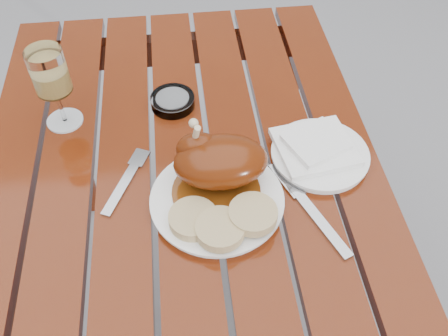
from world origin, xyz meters
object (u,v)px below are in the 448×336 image
(table, at_px, (192,276))
(wine_glass, at_px, (55,89))
(side_plate, at_px, (320,155))
(dinner_plate, at_px, (217,201))
(ashtray, at_px, (173,101))

(table, relative_size, wine_glass, 6.54)
(side_plate, bearing_deg, wine_glass, 162.17)
(dinner_plate, bearing_deg, ashtray, 103.68)
(dinner_plate, distance_m, wine_glass, 0.41)
(table, height_order, wine_glass, wine_glass)
(dinner_plate, distance_m, ashtray, 0.29)
(dinner_plate, relative_size, side_plate, 1.27)
(table, distance_m, dinner_plate, 0.39)
(wine_glass, xyz_separation_m, side_plate, (0.53, -0.17, -0.08))
(table, xyz_separation_m, side_plate, (0.28, 0.03, 0.38))
(ashtray, bearing_deg, table, -87.89)
(table, relative_size, dinner_plate, 4.77)
(side_plate, relative_size, ashtray, 2.03)
(dinner_plate, height_order, ashtray, ashtray)
(wine_glass, height_order, side_plate, wine_glass)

